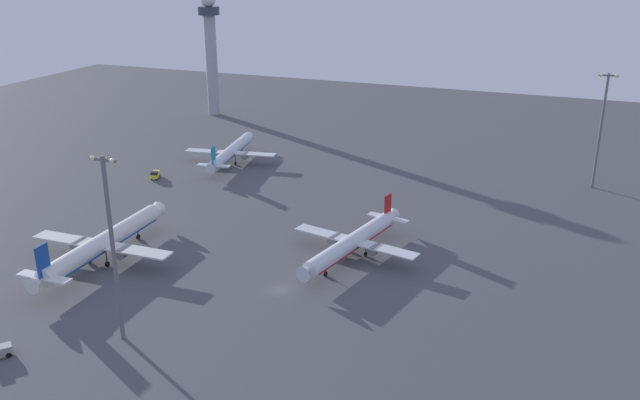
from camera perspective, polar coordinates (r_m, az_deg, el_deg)
ground_plane at (r=129.28m, az=-3.34°, el=-7.59°), size 416.00×416.00×0.00m
control_tower at (r=265.34m, az=-9.21°, el=12.70°), size 8.00×8.00×46.05m
airplane_mid_apron at (r=145.80m, az=-17.87°, el=-3.50°), size 31.87×41.01×10.54m
airplane_taxiway_distant at (r=140.92m, az=2.85°, el=-3.51°), size 28.55×36.46×9.42m
airplane_near_gate at (r=205.29m, az=-7.54°, el=4.05°), size 27.94×35.74×9.19m
baggage_tractor at (r=195.66m, az=-13.72°, el=2.10°), size 3.35×4.57×2.25m
apron_light_west at (r=192.88m, az=22.63°, el=5.86°), size 4.80×0.90×30.96m
apron_light_central at (r=111.15m, az=-17.14°, el=-3.28°), size 4.80×0.90×31.52m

